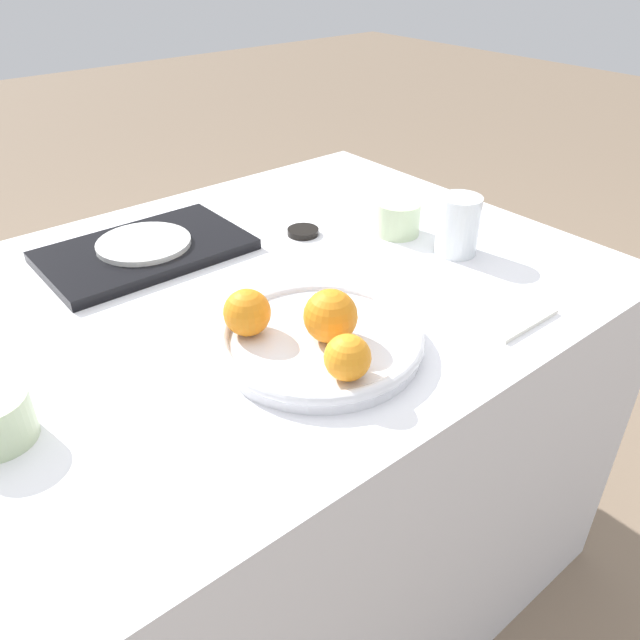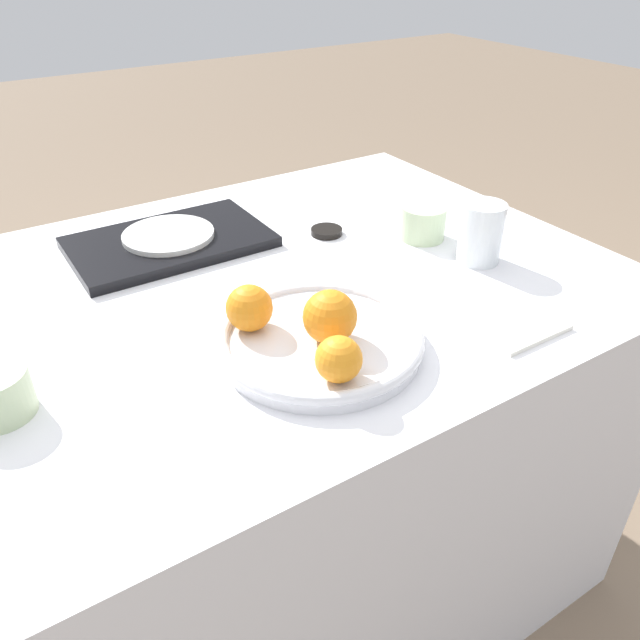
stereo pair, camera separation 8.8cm
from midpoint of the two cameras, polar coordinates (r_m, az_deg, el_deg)
name	(u,v)px [view 2 (the right image)]	position (r m, az deg, el deg)	size (l,w,h in m)	color
ground_plane	(291,554)	(1.61, -1.02, -20.68)	(12.00, 12.00, 0.00)	#7A6651
table	(286,437)	(1.32, -1.19, -10.74)	(1.16, 0.91, 0.76)	white
fruit_platter	(320,340)	(0.90, 2.80, -1.90)	(0.30, 0.30, 0.03)	silver
orange_0	(330,317)	(0.87, 3.81, 0.20)	(0.08, 0.08, 0.08)	orange
orange_1	(339,359)	(0.80, 4.88, -3.70)	(0.06, 0.06, 0.06)	orange
orange_2	(249,308)	(0.90, -3.71, 1.02)	(0.07, 0.07, 0.07)	orange
water_glass	(481,233)	(1.17, 16.64, 7.60)	(0.08, 0.08, 0.11)	silver
serving_tray	(169,242)	(1.22, -11.61, 6.95)	(0.36, 0.23, 0.02)	black
side_plate	(168,235)	(1.21, -11.68, 7.59)	(0.17, 0.17, 0.01)	silver
cup_1	(423,223)	(1.25, 11.41, 8.68)	(0.09, 0.09, 0.06)	#B7CC9E
napkin	(505,318)	(1.02, 18.99, 0.06)	(0.14, 0.15, 0.01)	silver
soy_dish	(327,231)	(1.25, 2.64, 8.05)	(0.06, 0.06, 0.01)	black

